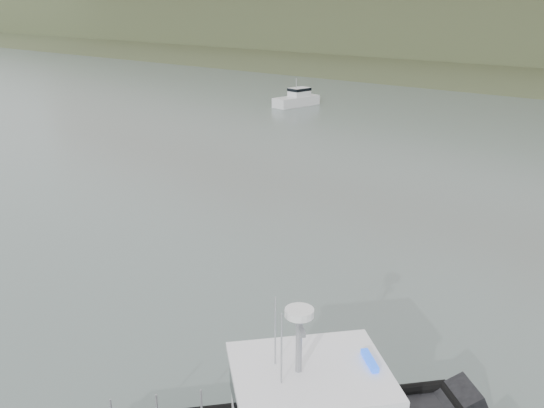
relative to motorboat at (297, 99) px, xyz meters
The scene contains 2 objects.
ground 53.89m from the motorboat, 59.23° to the right, with size 400.00×400.00×0.00m, color #53635F.
motorboat is the anchor object (origin of this frame).
Camera 1 is at (18.69, -14.52, 12.70)m, focal length 40.00 mm.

